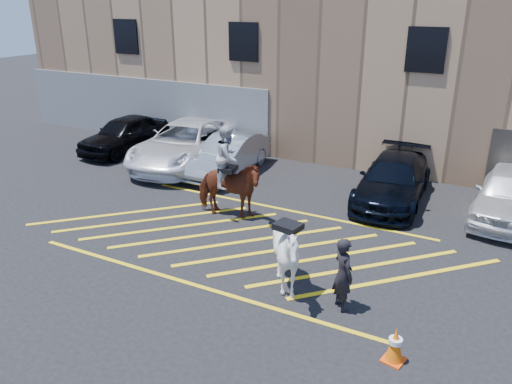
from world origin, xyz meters
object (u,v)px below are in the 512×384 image
at_px(car_silver_sedan, 229,155).
at_px(mounted_bay, 228,181).
at_px(car_blue_suv, 393,180).
at_px(traffic_cone, 395,344).
at_px(car_white_pickup, 186,144).
at_px(car_white_suv, 510,194).
at_px(car_black_suv, 125,134).
at_px(saddled_white, 287,255).
at_px(handler, 343,274).

bearing_deg(car_silver_sedan, mounted_bay, -62.13).
relative_size(car_silver_sedan, car_blue_suv, 0.89).
bearing_deg(car_blue_suv, traffic_cone, -79.27).
bearing_deg(traffic_cone, car_white_pickup, 141.92).
bearing_deg(car_silver_sedan, car_white_suv, -0.40).
xyz_separation_m(car_black_suv, traffic_cone, (13.46, -8.18, -0.40)).
height_order(car_blue_suv, saddled_white, saddled_white).
height_order(car_white_suv, mounted_bay, mounted_bay).
relative_size(car_black_suv, mounted_bay, 1.58).
relative_size(car_white_pickup, handler, 3.62).
xyz_separation_m(car_white_pickup, handler, (8.69, -6.73, -0.01)).
relative_size(saddled_white, traffic_cone, 2.58).
distance_m(mounted_bay, saddled_white, 4.40).
distance_m(car_white_pickup, handler, 10.99).
distance_m(car_black_suv, handler, 13.94).
relative_size(handler, saddled_white, 0.88).
xyz_separation_m(car_black_suv, car_white_pickup, (3.37, -0.27, 0.07)).
bearing_deg(car_white_suv, car_silver_sedan, -173.52).
distance_m(car_silver_sedan, car_white_suv, 9.56).
distance_m(car_white_pickup, mounted_bay, 5.55).
bearing_deg(car_blue_suv, car_silver_sedan, 178.28).
bearing_deg(car_blue_suv, handler, -88.70).
height_order(car_blue_suv, handler, handler).
bearing_deg(car_black_suv, traffic_cone, -29.32).
relative_size(car_white_pickup, mounted_bay, 2.12).
distance_m(car_white_pickup, car_silver_sedan, 2.10).
xyz_separation_m(car_white_pickup, car_blue_suv, (8.21, -0.08, -0.13)).
bearing_deg(car_silver_sedan, car_white_pickup, 172.39).
bearing_deg(handler, car_blue_suv, -42.37).
bearing_deg(car_white_pickup, mounted_bay, -49.40).
relative_size(car_white_suv, saddled_white, 2.42).
distance_m(car_white_pickup, car_white_suv, 11.65).
xyz_separation_m(handler, traffic_cone, (1.41, -1.17, -0.46)).
xyz_separation_m(saddled_white, traffic_cone, (2.72, -1.25, -0.55)).
bearing_deg(car_white_suv, mounted_bay, -148.49).
xyz_separation_m(car_black_suv, car_silver_sedan, (5.46, -0.47, -0.04)).
bearing_deg(traffic_cone, car_blue_suv, 103.52).
distance_m(car_black_suv, saddled_white, 12.78).
bearing_deg(saddled_white, traffic_cone, -24.68).
height_order(car_white_pickup, car_blue_suv, car_white_pickup).
relative_size(car_black_suv, car_silver_sedan, 1.02).
bearing_deg(car_white_pickup, handler, -45.25).
xyz_separation_m(car_silver_sedan, saddled_white, (5.28, -6.46, 0.19)).
height_order(car_blue_suv, car_white_suv, car_white_suv).
xyz_separation_m(car_white_suv, traffic_cone, (-1.55, -8.02, -0.41)).
bearing_deg(car_silver_sedan, car_black_suv, 172.84).
relative_size(car_white_suv, mounted_bay, 1.61).
height_order(car_white_pickup, car_white_suv, car_white_pickup).
height_order(car_silver_sedan, car_white_suv, car_white_suv).
distance_m(handler, saddled_white, 1.32).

